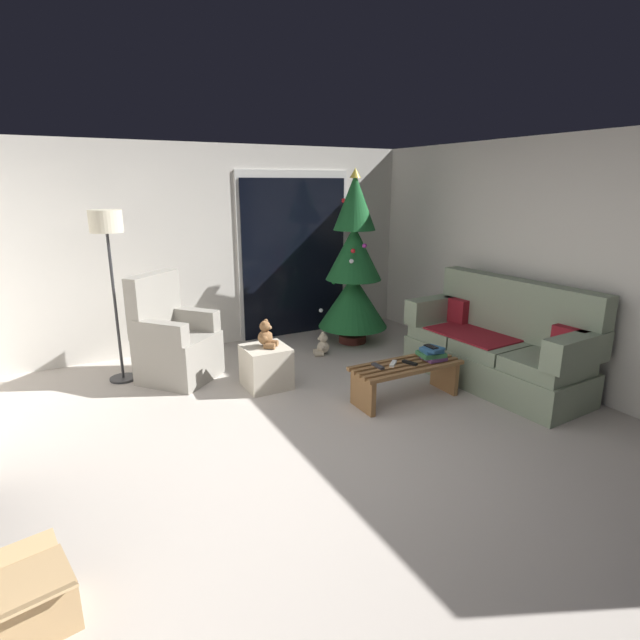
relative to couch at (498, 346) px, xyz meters
The scene contains 19 objects.
ground_plane 2.38m from the couch, behind, with size 7.00×7.00×0.00m, color #BCB2A8.
wall_back 3.66m from the couch, 130.61° to the left, with size 5.72×0.12×2.50m, color silver.
wall_right 1.07m from the couch, 33.37° to the right, with size 0.12×6.00×2.50m, color silver.
patio_door_frame 2.93m from the couch, 112.49° to the left, with size 1.60×0.02×2.20m, color silver.
patio_door_glass 2.90m from the couch, 112.63° to the left, with size 1.50×0.02×2.10m, color black.
couch is the anchor object (origin of this frame).
coffee_table 1.12m from the couch, behind, with size 1.10×0.40×0.37m.
remote_white 1.24m from the couch, behind, with size 0.04×0.16×0.02m, color silver.
remote_black 1.08m from the couch, behind, with size 0.04×0.16×0.02m, color black.
remote_graphite 1.41m from the couch, behind, with size 0.04×0.16×0.02m, color #333338.
book_stack 0.82m from the couch, behind, with size 0.27×0.24×0.13m.
cell_phone 0.84m from the couch, behind, with size 0.07×0.14×0.01m, color black.
christmas_tree 2.06m from the couch, 107.84° to the left, with size 0.90×0.90×2.21m.
armchair 3.41m from the couch, 149.97° to the left, with size 0.97×0.97×1.13m.
floor_lamp 4.12m from the couch, 150.80° to the left, with size 0.32×0.32×1.78m.
ottoman 2.42m from the couch, 154.58° to the left, with size 0.44×0.44×0.43m, color beige.
teddy_bear_chestnut 2.40m from the couch, 154.65° to the left, with size 0.22×0.21×0.29m.
teddy_bear_cream_by_tree 2.04m from the couch, 126.46° to the left, with size 0.21×0.21×0.29m.
cardboard_box_open_near_shelf 4.45m from the couch, 164.95° to the right, with size 0.51×0.57×0.33m.
Camera 1 is at (-1.62, -3.08, 2.04)m, focal length 27.86 mm.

